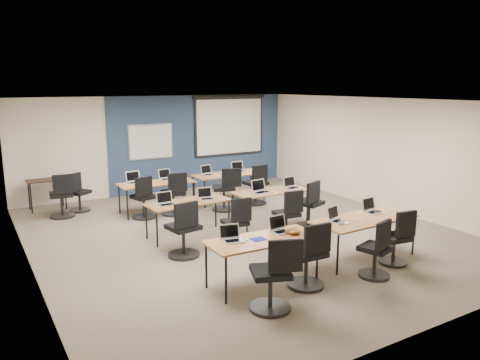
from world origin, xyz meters
TOP-DOWN VIEW (x-y plane):
  - floor at (0.00, 0.00)m, footprint 8.00×9.00m
  - ceiling at (0.00, 0.00)m, footprint 8.00×9.00m
  - wall_back at (0.00, 4.50)m, footprint 8.00×0.04m
  - wall_front at (0.00, -4.50)m, footprint 8.00×0.04m
  - wall_left at (-4.00, 0.00)m, footprint 0.04×9.00m
  - wall_right at (4.00, 0.00)m, footprint 0.04×9.00m
  - blue_accent_panel at (1.25, 4.47)m, footprint 5.50×0.04m
  - whiteboard at (-0.30, 4.43)m, footprint 1.28×0.03m
  - projector_screen at (2.20, 4.41)m, footprint 2.40×0.10m
  - training_table_front_left at (-1.02, -2.29)m, footprint 1.75×0.73m
  - training_table_front_right at (1.10, -2.28)m, footprint 1.93×0.80m
  - training_table_mid_left at (-1.04, 0.38)m, footprint 1.67×0.69m
  - training_table_mid_right at (0.92, 0.32)m, footprint 1.71×0.71m
  - training_table_back_left at (-0.91, 2.44)m, footprint 1.78×0.74m
  - training_table_back_right at (1.11, 2.52)m, footprint 1.89×0.79m
  - laptop_0 at (-1.47, -2.13)m, footprint 0.31×0.27m
  - mouse_0 at (-1.27, -2.24)m, footprint 0.07×0.10m
  - task_chair_0 at (-1.37, -3.09)m, footprint 0.60×0.57m
  - laptop_1 at (-0.60, -2.14)m, footprint 0.33×0.28m
  - mouse_1 at (-0.30, -2.23)m, footprint 0.08×0.10m
  - task_chair_1 at (-0.50, -2.75)m, footprint 0.56×0.56m
  - laptop_2 at (0.57, -2.15)m, footprint 0.32×0.27m
  - mouse_2 at (0.86, -2.31)m, footprint 0.08×0.10m
  - task_chair_2 at (0.65, -3.03)m, footprint 0.51×0.50m
  - laptop_3 at (1.51, -2.07)m, footprint 0.34×0.29m
  - mouse_3 at (1.62, -2.26)m, footprint 0.08×0.10m
  - task_chair_3 at (1.37, -2.79)m, footprint 0.48×0.48m
  - laptop_4 at (-1.52, 0.35)m, footprint 0.32×0.27m
  - mouse_4 at (-1.31, 0.16)m, footprint 0.08×0.11m
  - task_chair_4 at (-1.58, -0.63)m, footprint 0.57×0.57m
  - laptop_5 at (-0.65, 0.35)m, footprint 0.30×0.25m
  - mouse_5 at (-0.26, 0.09)m, footprint 0.07×0.10m
  - task_chair_5 at (-0.52, -0.65)m, footprint 0.49×0.49m
  - laptop_6 at (0.63, 0.29)m, footprint 0.36×0.30m
  - mouse_6 at (0.85, 0.03)m, footprint 0.06×0.09m
  - task_chair_6 at (0.64, -0.70)m, footprint 0.50×0.50m
  - laptop_7 at (1.46, 0.29)m, footprint 0.33×0.28m
  - mouse_7 at (1.60, 0.16)m, footprint 0.08×0.11m
  - task_chair_7 at (1.43, -0.42)m, footprint 0.59×0.56m
  - laptop_8 at (-1.39, 2.66)m, footprint 0.35×0.30m
  - mouse_8 at (-1.19, 2.44)m, footprint 0.07×0.09m
  - task_chair_8 at (-1.38, 2.07)m, footprint 0.52×0.52m
  - laptop_9 at (-0.59, 2.65)m, footprint 0.33×0.28m
  - mouse_9 at (-0.34, 2.47)m, footprint 0.07×0.11m
  - task_chair_9 at (-0.66, 1.99)m, footprint 0.55×0.55m
  - laptop_10 at (0.55, 2.65)m, footprint 0.33×0.28m
  - mouse_10 at (0.71, 2.43)m, footprint 0.09×0.11m
  - task_chair_10 at (0.57, 1.73)m, footprint 0.62×0.58m
  - laptop_11 at (1.48, 2.64)m, footprint 0.35×0.29m
  - mouse_11 at (1.64, 2.48)m, footprint 0.08×0.11m
  - task_chair_11 at (1.54, 1.85)m, footprint 0.57×0.57m
  - blue_mousepad at (-1.10, -2.28)m, footprint 0.22×0.18m
  - snack_bowl at (-0.48, -2.33)m, footprint 0.30×0.30m
  - snack_plate at (0.60, -2.31)m, footprint 0.18×0.18m
  - coffee_cup at (0.54, -2.35)m, footprint 0.09×0.09m
  - utility_table at (-3.14, 4.04)m, footprint 0.90×0.50m
  - spare_chair_a at (-2.53, 3.43)m, footprint 0.55×0.49m
  - spare_chair_b at (-2.95, 3.11)m, footprint 0.56×0.56m

SIDE VIEW (x-z plane):
  - floor at x=0.00m, z-range -0.01..0.01m
  - task_chair_3 at x=1.37m, z-range -0.09..0.88m
  - spare_chair_a at x=-2.53m, z-range -0.09..0.88m
  - task_chair_5 at x=-0.52m, z-range -0.09..0.89m
  - task_chair_2 at x=0.65m, z-range -0.09..0.89m
  - task_chair_6 at x=0.64m, z-range -0.09..0.90m
  - task_chair_8 at x=-1.38m, z-range -0.09..0.91m
  - task_chair_9 at x=-0.66m, z-range -0.09..0.94m
  - spare_chair_b at x=-2.95m, z-range -0.09..0.95m
  - task_chair_1 at x=-0.50m, z-range -0.09..0.95m
  - task_chair_7 at x=1.43m, z-range -0.09..0.95m
  - task_chair_11 at x=1.54m, z-range -0.09..0.95m
  - task_chair_4 at x=-1.58m, z-range -0.09..0.96m
  - task_chair_0 at x=-1.37m, z-range -0.09..0.96m
  - task_chair_10 at x=0.57m, z-range -0.09..0.97m
  - utility_table at x=-3.14m, z-range 0.28..1.03m
  - training_table_mid_left at x=-1.04m, z-range 0.32..1.05m
  - training_table_mid_right at x=0.92m, z-range 0.32..1.05m
  - training_table_front_left at x=-1.02m, z-range 0.32..1.05m
  - training_table_back_left at x=-0.91m, z-range 0.32..1.05m
  - training_table_back_right at x=1.11m, z-range 0.32..1.05m
  - training_table_front_right at x=1.10m, z-range 0.32..1.05m
  - blue_mousepad at x=-1.10m, z-range 0.73..0.74m
  - snack_plate at x=0.60m, z-range 0.73..0.74m
  - mouse_0 at x=-1.27m, z-range 0.73..0.76m
  - mouse_1 at x=-0.30m, z-range 0.73..0.76m
  - mouse_8 at x=-1.19m, z-range 0.73..0.76m
  - mouse_5 at x=-0.26m, z-range 0.73..0.76m
  - mouse_6 at x=0.85m, z-range 0.73..0.76m
  - mouse_2 at x=0.86m, z-range 0.73..0.76m
  - mouse_3 at x=1.62m, z-range 0.73..0.76m
  - mouse_4 at x=-1.31m, z-range 0.73..0.76m
  - mouse_10 at x=0.71m, z-range 0.72..0.76m
  - mouse_11 at x=1.64m, z-range 0.72..0.76m
  - mouse_9 at x=-0.34m, z-range 0.72..0.76m
  - mouse_7 at x=1.60m, z-range 0.72..0.76m
  - snack_bowl at x=-0.48m, z-range 0.73..0.80m
  - coffee_cup at x=0.54m, z-range 0.74..0.81m
  - laptop_5 at x=-0.65m, z-range 0.67..0.90m
  - laptop_0 at x=-1.47m, z-range 0.67..0.91m
  - laptop_2 at x=0.57m, z-range 0.67..0.91m
  - laptop_4 at x=-1.52m, z-range 0.67..0.91m
  - laptop_10 at x=0.55m, z-range 0.67..0.92m
  - laptop_1 at x=-0.60m, z-range 0.67..0.92m
  - laptop_9 at x=-0.59m, z-range 0.67..0.92m
  - laptop_7 at x=1.46m, z-range 0.67..0.92m
  - laptop_3 at x=1.51m, z-range 0.67..0.92m
  - laptop_11 at x=1.48m, z-range 0.66..0.93m
  - laptop_8 at x=-1.39m, z-range 0.66..0.93m
  - laptop_6 at x=0.63m, z-range 0.66..0.93m
  - wall_back at x=0.00m, z-range 0.00..2.70m
  - wall_front at x=0.00m, z-range 0.00..2.70m
  - wall_left at x=-4.00m, z-range 0.00..2.70m
  - wall_right at x=4.00m, z-range 0.00..2.70m
  - blue_accent_panel at x=1.25m, z-range 0.00..2.70m
  - whiteboard at x=-0.30m, z-range 0.96..1.94m
  - projector_screen at x=2.20m, z-range 0.98..2.80m
  - ceiling at x=0.00m, z-range 2.69..2.71m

